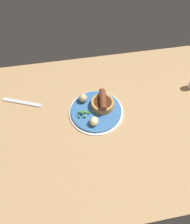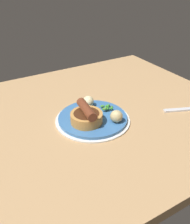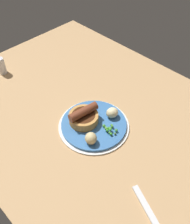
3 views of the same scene
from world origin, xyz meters
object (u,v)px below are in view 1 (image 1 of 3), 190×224
at_px(potato_chunk_1, 94,121).
at_px(sausage_pudding, 103,103).
at_px(dinner_plate, 96,111).
at_px(potato_chunk_0, 83,98).
at_px(fork, 22,102).
at_px(pea_pile, 83,113).

bearing_deg(potato_chunk_1, sausage_pudding, 57.67).
relative_size(dinner_plate, potato_chunk_0, 6.17).
distance_m(dinner_plate, fork, 0.33).
distance_m(dinner_plate, potato_chunk_1, 0.07).
bearing_deg(potato_chunk_1, fork, 149.43).
height_order(pea_pile, potato_chunk_0, potato_chunk_0).
relative_size(potato_chunk_0, fork, 0.21).
bearing_deg(dinner_plate, fork, 160.98).
xyz_separation_m(dinner_plate, fork, (-0.31, 0.11, -0.00)).
distance_m(pea_pile, potato_chunk_1, 0.06).
bearing_deg(dinner_plate, potato_chunk_0, 128.49).
distance_m(dinner_plate, sausage_pudding, 0.05).
bearing_deg(fork, sausage_pudding, 7.65).
distance_m(potato_chunk_0, fork, 0.27).
bearing_deg(pea_pile, potato_chunk_1, -55.74).
height_order(sausage_pudding, fork, sausage_pudding).
bearing_deg(sausage_pudding, dinner_plate, 126.56).
xyz_separation_m(potato_chunk_1, fork, (-0.29, 0.17, -0.03)).
height_order(potato_chunk_0, fork, potato_chunk_0).
bearing_deg(fork, pea_pile, -2.53).
distance_m(pea_pile, potato_chunk_0, 0.07).
bearing_deg(dinner_plate, potato_chunk_1, -107.77).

